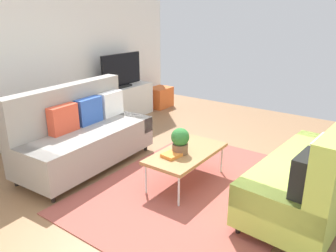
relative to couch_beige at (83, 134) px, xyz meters
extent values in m
plane|color=#936B47|center=(0.30, -1.41, -0.45)|extent=(7.68, 7.68, 0.00)
cube|color=white|center=(0.30, 1.39, 1.00)|extent=(6.40, 0.12, 2.90)
cube|color=#9E4C42|center=(0.34, -1.62, -0.45)|extent=(2.90, 2.20, 0.01)
cube|color=gray|center=(-0.01, -0.07, -0.13)|extent=(1.94, 0.94, 0.44)
cube|color=gray|center=(-0.03, 0.25, 0.37)|extent=(1.91, 0.31, 0.56)
cube|color=gray|center=(0.84, -0.03, -0.02)|extent=(0.25, 0.85, 0.22)
cube|color=gray|center=(-0.86, -0.12, -0.02)|extent=(0.25, 0.85, 0.22)
cylinder|color=black|center=(0.88, -0.36, -0.40)|extent=(0.05, 0.05, 0.10)
cylinder|color=black|center=(-0.86, -0.46, -0.40)|extent=(0.05, 0.05, 0.10)
cylinder|color=black|center=(0.84, 0.31, -0.40)|extent=(0.05, 0.05, 0.10)
cylinder|color=black|center=(-0.90, 0.22, -0.40)|extent=(0.05, 0.05, 0.10)
cube|color=white|center=(0.65, 0.10, 0.27)|extent=(0.41, 0.16, 0.36)
cube|color=#3359B2|center=(0.20, 0.08, 0.27)|extent=(0.41, 0.16, 0.36)
cube|color=#D84C33|center=(-0.25, 0.05, 0.27)|extent=(0.41, 0.16, 0.36)
cube|color=#A3BC4C|center=(0.69, -2.77, -0.13)|extent=(1.95, 0.97, 0.44)
cube|color=#A3BC4C|center=(-0.16, -2.72, -0.02)|extent=(0.26, 0.85, 0.22)
cube|color=#A3BC4C|center=(1.54, -2.83, -0.02)|extent=(0.26, 0.85, 0.22)
cylinder|color=black|center=(-0.15, -2.37, -0.40)|extent=(0.05, 0.05, 0.10)
cylinder|color=black|center=(1.58, -2.49, -0.40)|extent=(0.05, 0.05, 0.10)
cube|color=black|center=(0.01, -2.87, 0.27)|extent=(0.41, 0.17, 0.36)
cube|color=white|center=(0.46, -2.90, 0.27)|extent=(0.41, 0.17, 0.36)
cube|color=#9E7042|center=(0.39, -1.42, -0.05)|extent=(1.10, 0.56, 0.04)
cylinder|color=silver|center=(-0.11, -1.19, -0.26)|extent=(0.02, 0.02, 0.38)
cylinder|color=silver|center=(0.89, -1.19, -0.26)|extent=(0.02, 0.02, 0.38)
cylinder|color=silver|center=(-0.11, -1.65, -0.26)|extent=(0.02, 0.02, 0.38)
cylinder|color=silver|center=(0.89, -1.65, -0.26)|extent=(0.02, 0.02, 0.38)
cube|color=silver|center=(1.87, 1.05, -0.13)|extent=(1.40, 0.44, 0.64)
cube|color=black|center=(1.87, 1.03, 0.21)|extent=(0.36, 0.20, 0.04)
cube|color=black|center=(1.87, 1.03, 0.53)|extent=(1.00, 0.05, 0.60)
cube|color=orange|center=(2.97, 0.95, -0.23)|extent=(0.52, 0.40, 0.44)
cylinder|color=brown|center=(0.31, -1.38, 0.03)|extent=(0.19, 0.19, 0.12)
sphere|color=#2D7233|center=(0.31, -1.38, 0.18)|extent=(0.22, 0.22, 0.22)
cube|color=orange|center=(0.19, -1.36, -0.01)|extent=(0.26, 0.21, 0.04)
cylinder|color=silver|center=(1.29, 1.10, 0.27)|extent=(0.11, 0.11, 0.16)
cylinder|color=silver|center=(1.46, 1.10, 0.26)|extent=(0.11, 0.11, 0.14)
cylinder|color=gold|center=(1.63, 1.01, 0.28)|extent=(0.05, 0.05, 0.19)
camera|label=1|loc=(-2.70, -3.39, 1.57)|focal=35.18mm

